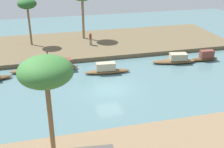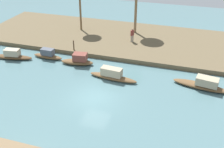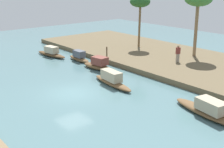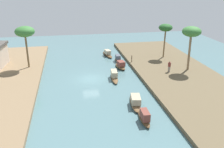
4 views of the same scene
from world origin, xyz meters
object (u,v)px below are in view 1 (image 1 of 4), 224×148
sampan_upstream_small (63,66)px  person_on_near_bank (91,40)px  sampan_midstream (205,57)px  palm_tree_left_far (27,5)px  sampan_downstream_large (27,69)px  palm_tree_right_tall (46,73)px  sampan_near_left_bank (175,60)px  sampan_open_hull (107,69)px  mooring_post (47,55)px

sampan_upstream_small → person_on_near_bank: size_ratio=2.13×
sampan_midstream → palm_tree_left_far: (20.68, -10.20, 5.46)m
sampan_downstream_large → palm_tree_right_tall: palm_tree_right_tall is taller
sampan_near_left_bank → sampan_open_hull: bearing=15.7°
sampan_midstream → sampan_upstream_small: 17.27m
person_on_near_bank → palm_tree_left_far: (7.88, -2.16, 4.68)m
sampan_open_hull → sampan_downstream_large: bearing=-10.3°
sampan_downstream_large → person_on_near_bank: bearing=-140.3°
sampan_midstream → person_on_near_bank: 15.14m
palm_tree_left_far → mooring_post: bearing=105.7°
palm_tree_right_tall → sampan_downstream_large: bearing=-82.6°
sampan_open_hull → person_on_near_bank: (0.17, -8.89, 0.80)m
sampan_upstream_small → sampan_downstream_large: 3.99m
sampan_open_hull → mooring_post: mooring_post is taller
sampan_midstream → person_on_near_bank: size_ratio=2.14×
sampan_near_left_bank → mooring_post: bearing=-3.4°
sampan_downstream_large → palm_tree_right_tall: bearing=99.2°
palm_tree_right_tall → sampan_midstream: bearing=-143.6°
palm_tree_left_far → sampan_midstream: bearing=153.7°
sampan_open_hull → palm_tree_right_tall: 15.95m
sampan_midstream → palm_tree_right_tall: bearing=38.6°
sampan_midstream → palm_tree_right_tall: (19.17, 14.14, 5.89)m
sampan_downstream_large → palm_tree_left_far: size_ratio=0.58×
person_on_near_bank → palm_tree_right_tall: palm_tree_right_tall is taller
person_on_near_bank → palm_tree_left_far: bearing=-81.8°
sampan_upstream_small → person_on_near_bank: (-4.43, -6.91, 0.77)m
sampan_open_hull → palm_tree_right_tall: palm_tree_right_tall is taller
sampan_upstream_small → palm_tree_left_far: (3.45, -9.06, 5.45)m
sampan_downstream_large → sampan_open_hull: 8.88m
sampan_open_hull → mooring_post: bearing=-30.2°
palm_tree_left_far → sampan_near_left_bank: bearing=148.9°
sampan_upstream_small → palm_tree_right_tall: bearing=74.9°
mooring_post → person_on_near_bank: bearing=-142.9°
sampan_upstream_small → palm_tree_right_tall: 16.48m
sampan_downstream_large → sampan_open_hull: size_ratio=0.71×
sampan_near_left_bank → palm_tree_right_tall: palm_tree_right_tall is taller
palm_tree_left_far → sampan_upstream_small: bearing=110.8°
palm_tree_left_far → palm_tree_right_tall: 24.39m
mooring_post → palm_tree_right_tall: size_ratio=0.18×
sampan_open_hull → person_on_near_bank: size_ratio=2.92×
sampan_upstream_small → sampan_near_left_bank: bearing=167.7°
person_on_near_bank → palm_tree_right_tall: bearing=7.4°
palm_tree_left_far → sampan_open_hull: bearing=126.1°
sampan_near_left_bank → sampan_midstream: (-3.93, 0.10, 0.05)m
sampan_downstream_large → sampan_open_hull: (-8.57, 2.34, 0.03)m
palm_tree_right_tall → person_on_near_bank: bearing=-106.0°
palm_tree_right_tall → mooring_post: bearing=-91.2°
person_on_near_bank → mooring_post: person_on_near_bank is taller
sampan_near_left_bank → sampan_downstream_large: size_ratio=1.48×
palm_tree_right_tall → sampan_open_hull: bearing=-116.2°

